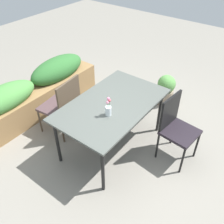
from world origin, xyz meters
TOP-DOWN VIEW (x-y plane):
  - ground_plane at (0.00, 0.00)m, footprint 12.00×12.00m
  - dining_table at (-0.02, 0.08)m, footprint 1.54×0.94m
  - chair_near_right at (0.33, -0.70)m, footprint 0.47×0.47m
  - chair_far_side at (-0.21, 0.85)m, footprint 0.54×0.54m
  - flower_vase at (-0.25, -0.03)m, footprint 0.08×0.08m
  - planter_box at (-0.13, 1.63)m, footprint 2.46×0.54m
  - potted_plant at (1.40, -0.03)m, footprint 0.31×0.31m

SIDE VIEW (x-z plane):
  - ground_plane at x=0.00m, z-range 0.00..0.00m
  - potted_plant at x=1.40m, z-range 0.01..0.57m
  - planter_box at x=-0.13m, z-range -0.02..0.75m
  - chair_far_side at x=-0.21m, z-range 0.05..0.99m
  - chair_near_right at x=0.33m, z-range 0.07..1.02m
  - dining_table at x=-0.02m, z-range 0.33..1.09m
  - flower_vase at x=-0.25m, z-range 0.72..0.99m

